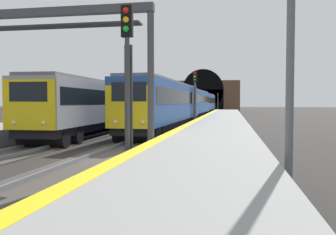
{
  "coord_description": "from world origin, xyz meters",
  "views": [
    {
      "loc": [
        -15.02,
        -5.24,
        2.42
      ],
      "look_at": [
        11.55,
        -0.46,
        1.23
      ],
      "focal_mm": 37.86,
      "sensor_mm": 36.0,
      "label": 1
    }
  ],
  "objects_px": {
    "train_adjacent_platform": "(152,103)",
    "railway_signal_mid": "(195,94)",
    "railway_signal_near": "(127,73)",
    "catenary_mast_near": "(289,45)",
    "train_main_approaching": "(193,103)",
    "overhead_signal_gantry": "(55,43)",
    "railway_signal_far": "(218,100)"
  },
  "relations": [
    {
      "from": "train_adjacent_platform",
      "to": "overhead_signal_gantry",
      "type": "xyz_separation_m",
      "value": [
        -29.44,
        -2.36,
        2.72
      ]
    },
    {
      "from": "overhead_signal_gantry",
      "to": "train_main_approaching",
      "type": "bearing_deg",
      "value": -4.01
    },
    {
      "from": "railway_signal_far",
      "to": "overhead_signal_gantry",
      "type": "distance_m",
      "value": 76.87
    },
    {
      "from": "train_adjacent_platform",
      "to": "overhead_signal_gantry",
      "type": "bearing_deg",
      "value": 3.09
    },
    {
      "from": "train_adjacent_platform",
      "to": "railway_signal_far",
      "type": "relative_size",
      "value": 11.97
    },
    {
      "from": "train_adjacent_platform",
      "to": "railway_signal_mid",
      "type": "bearing_deg",
      "value": 31.21
    },
    {
      "from": "railway_signal_mid",
      "to": "overhead_signal_gantry",
      "type": "distance_m",
      "value": 19.84
    },
    {
      "from": "railway_signal_near",
      "to": "catenary_mast_near",
      "type": "relative_size",
      "value": 0.73
    },
    {
      "from": "train_main_approaching",
      "to": "railway_signal_far",
      "type": "height_order",
      "value": "railway_signal_far"
    },
    {
      "from": "railway_signal_near",
      "to": "catenary_mast_near",
      "type": "bearing_deg",
      "value": 74.84
    },
    {
      "from": "railway_signal_near",
      "to": "railway_signal_far",
      "type": "height_order",
      "value": "railway_signal_near"
    },
    {
      "from": "overhead_signal_gantry",
      "to": "railway_signal_far",
      "type": "bearing_deg",
      "value": -3.09
    },
    {
      "from": "railway_signal_mid",
      "to": "overhead_signal_gantry",
      "type": "bearing_deg",
      "value": -12.09
    },
    {
      "from": "overhead_signal_gantry",
      "to": "railway_signal_near",
      "type": "bearing_deg",
      "value": -124.79
    },
    {
      "from": "train_main_approaching",
      "to": "overhead_signal_gantry",
      "type": "relative_size",
      "value": 6.71
    },
    {
      "from": "train_main_approaching",
      "to": "railway_signal_mid",
      "type": "relative_size",
      "value": 11.13
    },
    {
      "from": "train_adjacent_platform",
      "to": "railway_signal_far",
      "type": "bearing_deg",
      "value": 170.67
    },
    {
      "from": "railway_signal_near",
      "to": "train_main_approaching",
      "type": "bearing_deg",
      "value": -177.22
    },
    {
      "from": "train_main_approaching",
      "to": "catenary_mast_near",
      "type": "distance_m",
      "value": 38.55
    },
    {
      "from": "train_main_approaching",
      "to": "train_adjacent_platform",
      "type": "height_order",
      "value": "train_adjacent_platform"
    },
    {
      "from": "train_main_approaching",
      "to": "overhead_signal_gantry",
      "type": "xyz_separation_m",
      "value": [
        -33.68,
        2.36,
        2.66
      ]
    },
    {
      "from": "railway_signal_near",
      "to": "railway_signal_mid",
      "type": "height_order",
      "value": "railway_signal_near"
    },
    {
      "from": "railway_signal_near",
      "to": "overhead_signal_gantry",
      "type": "relative_size",
      "value": 0.64
    },
    {
      "from": "railway_signal_far",
      "to": "train_main_approaching",
      "type": "bearing_deg",
      "value": -2.36
    },
    {
      "from": "railway_signal_far",
      "to": "catenary_mast_near",
      "type": "bearing_deg",
      "value": 3.53
    },
    {
      "from": "train_adjacent_platform",
      "to": "railway_signal_mid",
      "type": "xyz_separation_m",
      "value": [
        -10.12,
        -6.5,
        0.97
      ]
    },
    {
      "from": "train_main_approaching",
      "to": "railway_signal_mid",
      "type": "height_order",
      "value": "railway_signal_mid"
    },
    {
      "from": "train_adjacent_platform",
      "to": "railway_signal_far",
      "type": "xyz_separation_m",
      "value": [
        47.28,
        -6.5,
        0.65
      ]
    },
    {
      "from": "train_adjacent_platform",
      "to": "overhead_signal_gantry",
      "type": "height_order",
      "value": "overhead_signal_gantry"
    },
    {
      "from": "railway_signal_mid",
      "to": "overhead_signal_gantry",
      "type": "xyz_separation_m",
      "value": [
        -19.32,
        4.14,
        1.75
      ]
    },
    {
      "from": "railway_signal_near",
      "to": "railway_signal_mid",
      "type": "distance_m",
      "value": 22.2
    },
    {
      "from": "railway_signal_mid",
      "to": "overhead_signal_gantry",
      "type": "relative_size",
      "value": 0.6
    }
  ]
}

